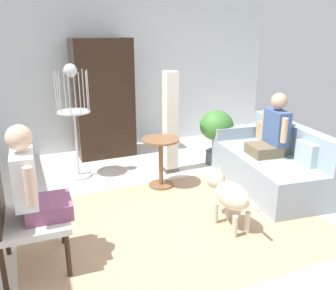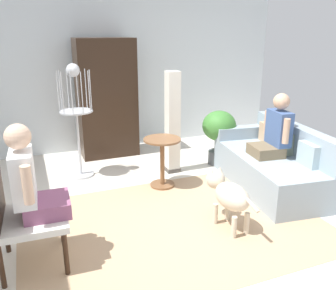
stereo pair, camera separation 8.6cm
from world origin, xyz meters
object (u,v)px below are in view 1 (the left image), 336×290
Objects in this scene: bird_cage_stand at (74,115)px; potted_plant at (216,130)px; armchair at (15,211)px; round_end_table at (161,157)px; person_on_couch at (273,131)px; dog at (229,193)px; column_lamp at (170,124)px; couch at (271,164)px; person_on_armchair at (32,182)px; armoire_cabinet at (103,99)px.

bird_cage_stand is 1.88× the size of potted_plant.
armchair reaches higher than potted_plant.
round_end_table is 1.34m from bird_cage_stand.
dog is (-1.07, -0.67, -0.40)m from person_on_couch.
column_lamp is at bearing 135.05° from person_on_couch.
couch is 2.29× the size of person_on_armchair.
person_on_armchair is 1.95m from dog.
potted_plant reaches higher than round_end_table.
couch is 2.33× the size of person_on_couch.
bird_cage_stand is at bearing 121.77° from dog.
armchair is 2.65m from column_lamp.
round_end_table is (-1.38, 0.54, 0.11)m from couch.
dog is 2.95m from armoire_cabinet.
potted_plant is (2.90, 1.60, -0.01)m from armchair.
bird_cage_stand is 1.35m from column_lamp.
dog is at bearing -148.11° from couch.
armchair is 3.19m from person_on_couch.
armoire_cabinet is at bearing 128.47° from person_on_couch.
column_lamp is at bearing -58.54° from armoire_cabinet.
armoire_cabinet reaches higher than column_lamp.
round_end_table is at bearing -76.95° from armoire_cabinet.
person_on_armchair is at bearing -141.00° from column_lamp.
person_on_armchair is 1.05× the size of dog.
couch is 1.50m from column_lamp.
couch is 3.24m from armchair.
round_end_table is 0.79× the size of potted_plant.
person_on_armchair is 2.03m from bird_cage_stand.
potted_plant is at bearing 28.89° from armchair.
armoire_cabinet is (-0.37, 1.59, 0.54)m from round_end_table.
dog is 0.50× the size of bird_cage_stand.
bird_cage_stand is at bearing 66.76° from armchair.
armoire_cabinet is (0.60, 0.81, 0.05)m from bird_cage_stand.
potted_plant is (0.84, 1.70, 0.17)m from dog.
bird_cage_stand is at bearing 149.88° from person_on_couch.
round_end_table is (1.63, 1.14, -0.39)m from person_on_armchair.
couch is at bearing -75.27° from potted_plant.
bird_cage_stand is (0.66, 1.92, 0.10)m from person_on_armchair.
armchair is 0.50× the size of armoire_cabinet.
couch is at bearing -29.31° from bird_cage_stand.
armchair is 2.12m from round_end_table.
armchair is 0.64× the size of column_lamp.
armoire_cabinet is (-1.75, 2.13, 0.65)m from couch.
dog is 1.90m from potted_plant.
armchair is at bearing -117.57° from armoire_cabinet.
person_on_armchair is 0.44× the size of armoire_cabinet.
column_lamp is at bearing 136.76° from couch.
person_on_couch is 0.43× the size of armoire_cabinet.
armchair is 2.11m from bird_cage_stand.
dog is at bearing -116.34° from potted_plant.
armoire_cabinet reaches higher than potted_plant.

